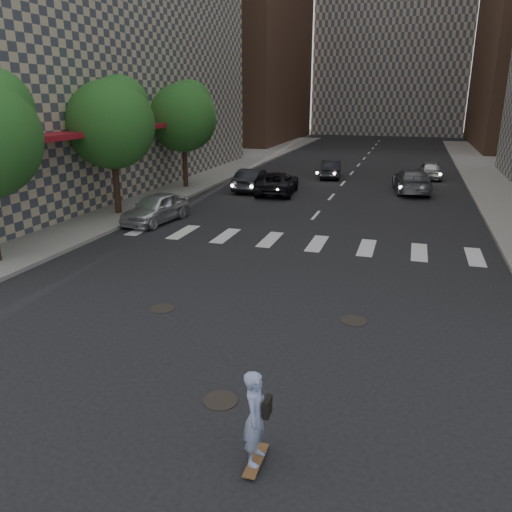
{
  "coord_description": "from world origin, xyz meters",
  "views": [
    {
      "loc": [
        4.41,
        -10.46,
        5.79
      ],
      "look_at": [
        0.29,
        2.82,
        1.3
      ],
      "focal_mm": 35.0,
      "sensor_mm": 36.0,
      "label": 1
    }
  ],
  "objects_px": {
    "traffic_car_d": "(430,170)",
    "traffic_car_a": "(253,180)",
    "traffic_car_c": "(277,183)",
    "tree_c": "(184,114)",
    "traffic_car_b": "(412,181)",
    "traffic_car_e": "(331,169)",
    "skateboarder": "(256,418)",
    "silver_sedan": "(156,208)",
    "tree_b": "(113,120)"
  },
  "relations": [
    {
      "from": "silver_sedan",
      "to": "traffic_car_e",
      "type": "xyz_separation_m",
      "value": [
        5.79,
        15.89,
        -0.05
      ]
    },
    {
      "from": "tree_c",
      "to": "traffic_car_b",
      "type": "height_order",
      "value": "tree_c"
    },
    {
      "from": "skateboarder",
      "to": "traffic_car_d",
      "type": "xyz_separation_m",
      "value": [
        3.33,
        32.0,
        -0.26
      ]
    },
    {
      "from": "skateboarder",
      "to": "traffic_car_a",
      "type": "distance_m",
      "value": 24.77
    },
    {
      "from": "tree_b",
      "to": "traffic_car_b",
      "type": "relative_size",
      "value": 1.32
    },
    {
      "from": "traffic_car_c",
      "to": "traffic_car_e",
      "type": "relative_size",
      "value": 1.2
    },
    {
      "from": "skateboarder",
      "to": "traffic_car_c",
      "type": "distance_m",
      "value": 23.82
    },
    {
      "from": "tree_b",
      "to": "tree_c",
      "type": "height_order",
      "value": "same"
    },
    {
      "from": "traffic_car_c",
      "to": "tree_b",
      "type": "bearing_deg",
      "value": 47.35
    },
    {
      "from": "traffic_car_b",
      "to": "traffic_car_e",
      "type": "relative_size",
      "value": 1.28
    },
    {
      "from": "traffic_car_a",
      "to": "traffic_car_c",
      "type": "xyz_separation_m",
      "value": [
        1.74,
        -0.49,
        -0.04
      ]
    },
    {
      "from": "skateboarder",
      "to": "traffic_car_e",
      "type": "bearing_deg",
      "value": 96.32
    },
    {
      "from": "traffic_car_b",
      "to": "silver_sedan",
      "type": "bearing_deg",
      "value": 38.15
    },
    {
      "from": "tree_b",
      "to": "traffic_car_c",
      "type": "height_order",
      "value": "tree_b"
    },
    {
      "from": "tree_c",
      "to": "traffic_car_d",
      "type": "distance_m",
      "value": 18.04
    },
    {
      "from": "silver_sedan",
      "to": "traffic_car_a",
      "type": "relative_size",
      "value": 0.97
    },
    {
      "from": "tree_c",
      "to": "silver_sedan",
      "type": "bearing_deg",
      "value": -74.45
    },
    {
      "from": "skateboarder",
      "to": "traffic_car_b",
      "type": "relative_size",
      "value": 0.34
    },
    {
      "from": "skateboarder",
      "to": "tree_c",
      "type": "bearing_deg",
      "value": 116.64
    },
    {
      "from": "silver_sedan",
      "to": "traffic_car_d",
      "type": "bearing_deg",
      "value": 61.38
    },
    {
      "from": "skateboarder",
      "to": "traffic_car_b",
      "type": "xyz_separation_m",
      "value": [
        2.1,
        26.0,
        -0.17
      ]
    },
    {
      "from": "tree_b",
      "to": "traffic_car_d",
      "type": "height_order",
      "value": "tree_b"
    },
    {
      "from": "traffic_car_b",
      "to": "traffic_car_c",
      "type": "height_order",
      "value": "traffic_car_b"
    },
    {
      "from": "traffic_car_c",
      "to": "traffic_car_e",
      "type": "height_order",
      "value": "traffic_car_c"
    },
    {
      "from": "tree_b",
      "to": "traffic_car_b",
      "type": "distance_m",
      "value": 18.12
    },
    {
      "from": "traffic_car_d",
      "to": "traffic_car_e",
      "type": "bearing_deg",
      "value": 11.24
    },
    {
      "from": "skateboarder",
      "to": "traffic_car_c",
      "type": "bearing_deg",
      "value": 103.54
    },
    {
      "from": "skateboarder",
      "to": "traffic_car_a",
      "type": "xyz_separation_m",
      "value": [
        -7.52,
        23.6,
        -0.21
      ]
    },
    {
      "from": "traffic_car_a",
      "to": "traffic_car_d",
      "type": "relative_size",
      "value": 1.12
    },
    {
      "from": "traffic_car_c",
      "to": "traffic_car_d",
      "type": "relative_size",
      "value": 1.25
    },
    {
      "from": "traffic_car_a",
      "to": "traffic_car_c",
      "type": "height_order",
      "value": "traffic_car_a"
    },
    {
      "from": "skateboarder",
      "to": "traffic_car_e",
      "type": "height_order",
      "value": "skateboarder"
    },
    {
      "from": "tree_b",
      "to": "tree_c",
      "type": "relative_size",
      "value": 1.0
    },
    {
      "from": "skateboarder",
      "to": "traffic_car_e",
      "type": "xyz_separation_m",
      "value": [
        -3.62,
        30.2,
        -0.25
      ]
    },
    {
      "from": "traffic_car_a",
      "to": "traffic_car_b",
      "type": "xyz_separation_m",
      "value": [
        9.62,
        2.4,
        0.03
      ]
    },
    {
      "from": "traffic_car_d",
      "to": "traffic_car_c",
      "type": "bearing_deg",
      "value": 41.04
    },
    {
      "from": "traffic_car_d",
      "to": "traffic_car_a",
      "type": "bearing_deg",
      "value": 34.5
    },
    {
      "from": "tree_b",
      "to": "traffic_car_d",
      "type": "bearing_deg",
      "value": 47.98
    },
    {
      "from": "tree_c",
      "to": "traffic_car_d",
      "type": "relative_size",
      "value": 1.75
    },
    {
      "from": "traffic_car_b",
      "to": "traffic_car_d",
      "type": "xyz_separation_m",
      "value": [
        1.23,
        6.0,
        -0.09
      ]
    },
    {
      "from": "traffic_car_c",
      "to": "traffic_car_e",
      "type": "distance_m",
      "value": 7.42
    },
    {
      "from": "silver_sedan",
      "to": "traffic_car_d",
      "type": "height_order",
      "value": "silver_sedan"
    },
    {
      "from": "traffic_car_e",
      "to": "traffic_car_d",
      "type": "bearing_deg",
      "value": -172.33
    },
    {
      "from": "tree_c",
      "to": "traffic_car_a",
      "type": "bearing_deg",
      "value": 6.09
    },
    {
      "from": "tree_c",
      "to": "traffic_car_a",
      "type": "relative_size",
      "value": 1.57
    },
    {
      "from": "tree_b",
      "to": "skateboarder",
      "type": "bearing_deg",
      "value": -51.91
    },
    {
      "from": "silver_sedan",
      "to": "traffic_car_c",
      "type": "height_order",
      "value": "silver_sedan"
    },
    {
      "from": "skateboarder",
      "to": "silver_sedan",
      "type": "distance_m",
      "value": 17.13
    },
    {
      "from": "traffic_car_a",
      "to": "traffic_car_e",
      "type": "relative_size",
      "value": 1.07
    },
    {
      "from": "tree_c",
      "to": "traffic_car_d",
      "type": "height_order",
      "value": "tree_c"
    }
  ]
}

